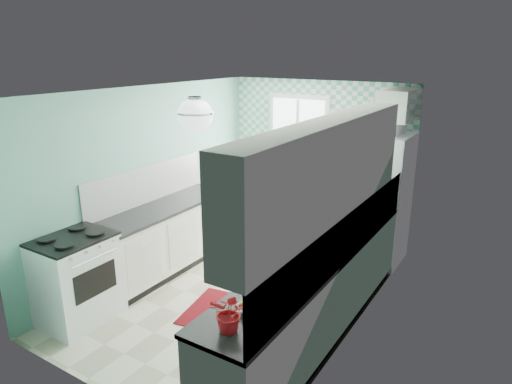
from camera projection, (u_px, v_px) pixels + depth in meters
The scene contains 26 objects.
floor at pixel (242, 290), 5.85m from camera, with size 3.00×4.40×0.02m, color beige.
ceiling at pixel (240, 90), 5.10m from camera, with size 3.00×4.40×0.02m, color white.
wall_back at pixel (318, 160), 7.26m from camera, with size 3.00×0.02×2.50m, color #6BAE9D.
wall_front at pixel (90, 268), 3.69m from camera, with size 3.00×0.02×2.50m, color #6BAE9D.
wall_left at pixel (150, 179), 6.24m from camera, with size 0.02×4.40×2.50m, color #6BAE9D.
wall_right at pixel (363, 220), 4.71m from camera, with size 0.02×4.40×2.50m, color #6BAE9D.
accent_wall at pixel (318, 161), 7.25m from camera, with size 3.00×0.01×2.50m, color #5CB9A1.
window at pixel (298, 140), 7.31m from camera, with size 1.04×0.05×1.44m.
backsplash_right at pixel (346, 238), 4.42m from camera, with size 0.02×3.60×0.51m, color white.
backsplash_left at pixel (147, 184), 6.18m from camera, with size 0.02×2.15×0.51m, color white.
upper_cabinets_right at pixel (327, 170), 4.12m from camera, with size 0.33×3.20×0.90m, color white.
upper_cabinet_fridge at pixel (400, 104), 6.00m from camera, with size 0.40×0.74×0.40m, color white.
ceiling_light at pixel (196, 115), 4.51m from camera, with size 0.34×0.34×0.35m.
base_cabinets_right at pixel (316, 298), 4.78m from camera, with size 0.60×3.60×0.90m, color white.
countertop_right at pixel (316, 257), 4.65m from camera, with size 0.63×3.60×0.04m, color black.
base_cabinets_left at pixel (166, 239), 6.26m from camera, with size 0.60×2.15×0.90m, color white.
countertop_left at pixel (165, 207), 6.11m from camera, with size 0.63×2.15×0.04m, color black.
fridge at pixel (377, 198), 6.46m from camera, with size 0.81×0.80×1.85m.
stove at pixel (77, 278), 5.07m from camera, with size 0.65×0.82×0.98m.
sink at pixel (351, 227), 5.39m from camera, with size 0.45×0.38×0.53m.
rug at pixel (214, 310), 5.37m from camera, with size 0.60×0.86×0.01m, color maroon.
dish_towel at pixel (331, 250), 5.85m from camera, with size 0.01×0.22×0.33m, color #64AF99.
fruit_bowl at pixel (252, 309), 3.62m from camera, with size 0.23×0.23×0.06m, color white.
potted_plant at pixel (230, 313), 3.34m from camera, with size 0.28×0.24×0.31m, color red.
soap_bottle at pixel (364, 212), 5.58m from camera, with size 0.09×0.09×0.20m, color silver.
microwave at pixel (383, 122), 6.14m from camera, with size 0.53×0.36×0.29m, color silver.
Camera 1 is at (2.91, -4.33, 2.94)m, focal length 32.00 mm.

